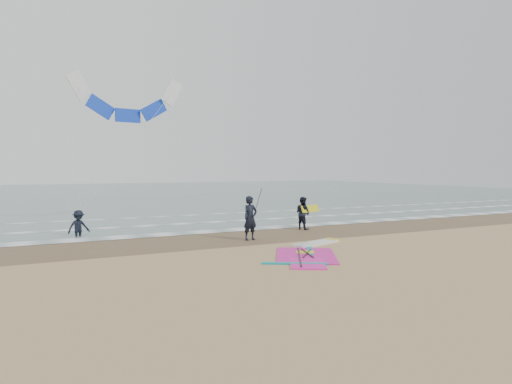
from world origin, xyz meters
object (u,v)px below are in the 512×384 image
person_standing (250,218)px  person_wading (78,220)px  surf_kite (128,103)px  windsurf_rig (310,252)px  person_walking (303,213)px

person_standing → person_wading: bearing=132.6°
person_wading → surf_kite: (3.25, 4.42, 6.38)m
surf_kite → windsurf_rig: bearing=-70.9°
windsurf_rig → person_standing: person_standing is taller
windsurf_rig → person_walking: 6.86m
windsurf_rig → person_standing: size_ratio=2.64×
person_walking → person_standing: bearing=99.4°
person_standing → person_walking: bearing=12.9°
surf_kite → person_standing: bearing=-67.7°
person_walking → surf_kite: bearing=31.1°
windsurf_rig → person_wading: size_ratio=3.29×
person_wading → surf_kite: surf_kite is taller
person_walking → person_wading: person_walking is taller
person_standing → surf_kite: 11.60m
windsurf_rig → surf_kite: surf_kite is taller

